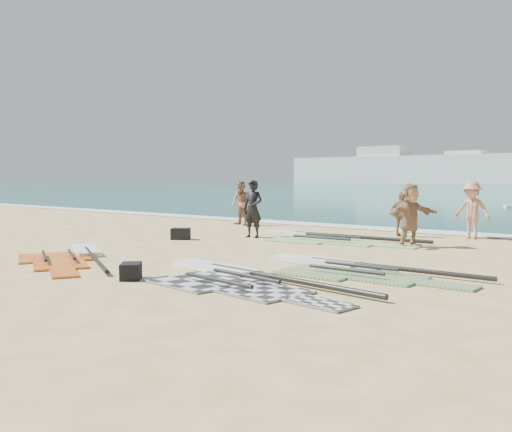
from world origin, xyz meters
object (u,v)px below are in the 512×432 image
Objects in this scene: rig_red at (73,256)px; gear_bag_far at (131,271)px; rig_orange at (344,268)px; beachgoer_right at (410,215)px; beachgoer_left at (241,203)px; rig_grey at (233,278)px; beachgoer_mid at (472,210)px; rig_green at (321,238)px; person_wetsuit at (253,209)px; beachgoer_back at (402,214)px; gear_bag_near at (181,234)px.

gear_bag_far reaches higher than rig_red.
gear_bag_far is at bearing -127.97° from rig_orange.
rig_red is 2.48× the size of beachgoer_right.
rig_orange is at bearing 52.40° from gear_bag_far.
rig_orange is 11.97m from beachgoer_left.
rig_grey is 7.41m from beachgoer_right.
beachgoer_left is (-6.55, 11.06, 0.77)m from gear_bag_far.
rig_red is 8.44× the size of gear_bag_far.
rig_red is (-6.31, -2.70, -0.00)m from rig_orange.
rig_orange is at bearing -26.67° from beachgoer_left.
gear_bag_far is 0.29× the size of beachgoer_mid.
beachgoer_left is at bearing 141.27° from rig_orange.
beachgoer_right is at bearing -4.26° from rig_green.
person_wetsuit reaches higher than rig_red.
beachgoer_mid is 2.26m from beachgoer_back.
beachgoer_back is at bearing 95.93° from rig_red.
beachgoer_right reaches higher than rig_red.
rig_green reaches higher than rig_red.
beachgoer_mid is at bearing 29.49° from person_wetsuit.
rig_red is at bearing -116.57° from beachgoer_mid.
rig_grey is 9.92m from beachgoer_back.
beachgoer_right is at bearing -4.28° from beachgoer_left.
rig_green is 1.16× the size of rig_orange.
gear_bag_far is at bearing -170.69° from beachgoer_right.
gear_bag_far is 0.28× the size of person_wetsuit.
rig_red is 12.66m from beachgoer_mid.
beachgoer_right reaches higher than beachgoer_left.
gear_bag_far reaches higher than rig_orange.
rig_green is at bearing 111.68° from beachgoer_right.
rig_red is 2.49× the size of beachgoer_left.
rig_orange is at bearing 72.05° from rig_grey.
gear_bag_near reaches higher than rig_orange.
gear_bag_near is at bearing 43.00° from beachgoer_back.
rig_green is 5.08m from beachgoer_mid.
beachgoer_mid is 1.02× the size of beachgoer_right.
beachgoer_right is (1.42, -2.52, 0.17)m from beachgoer_back.
beachgoer_back is (3.79, 3.46, -0.21)m from person_wetsuit.
person_wetsuit is (1.49, 1.95, 0.79)m from gear_bag_near.
rig_green is 3.26m from beachgoer_right.
rig_green is 3.94× the size of beachgoer_back.
rig_orange and rig_red have the same top height.
beachgoer_right is at bearing 76.00° from gear_bag_far.
person_wetsuit reaches higher than beachgoer_right.
beachgoer_mid is at bearing 11.63° from beachgoer_right.
rig_green reaches higher than rig_grey.
beachgoer_right is at bearing -98.24° from beachgoer_mid.
rig_orange is at bearing -15.39° from gear_bag_near.
beachgoer_back reaches higher than gear_bag_far.
rig_orange is at bearing -40.44° from person_wetsuit.
rig_red is 3.62m from gear_bag_far.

